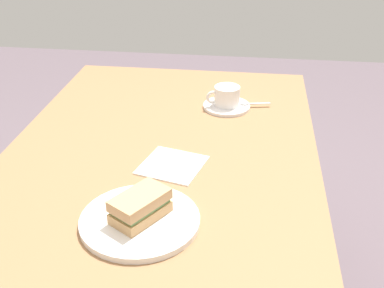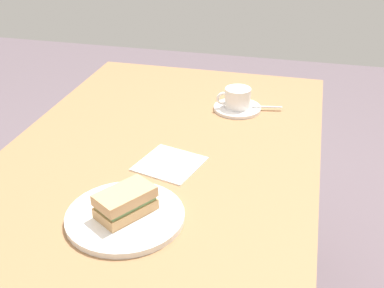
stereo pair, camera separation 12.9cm
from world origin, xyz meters
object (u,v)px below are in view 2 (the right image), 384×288
object	(u,v)px
sandwich_front	(125,202)
spoon	(261,107)
dining_table	(161,180)
sandwich_plate	(125,216)
napkin	(170,164)
coffee_saucer	(237,108)
coffee_cup	(237,97)

from	to	relation	value
sandwich_front	spoon	xyz separation A→B (m)	(0.63, -0.22, -0.03)
dining_table	sandwich_plate	distance (m)	0.31
spoon	napkin	size ratio (longest dim) A/B	0.66
dining_table	spoon	size ratio (longest dim) A/B	13.30
coffee_saucer	coffee_cup	xyz separation A→B (m)	(-0.00, 0.00, 0.04)
coffee_cup	napkin	world-z (taller)	coffee_cup
coffee_saucer	coffee_cup	size ratio (longest dim) A/B	1.41
spoon	coffee_saucer	bearing A→B (deg)	100.61
coffee_saucer	spoon	bearing A→B (deg)	-79.39
spoon	sandwich_plate	bearing A→B (deg)	161.04
sandwich_front	coffee_cup	size ratio (longest dim) A/B	1.35
dining_table	coffee_saucer	size ratio (longest dim) A/B	8.70
dining_table	napkin	world-z (taller)	napkin
sandwich_front	coffee_saucer	bearing A→B (deg)	-12.90
coffee_saucer	coffee_cup	world-z (taller)	coffee_cup
sandwich_front	spoon	size ratio (longest dim) A/B	1.46
sandwich_front	coffee_saucer	size ratio (longest dim) A/B	0.96
sandwich_plate	napkin	distance (m)	0.24
dining_table	spoon	xyz separation A→B (m)	(0.34, -0.23, 0.10)
sandwich_plate	sandwich_front	distance (m)	0.04
sandwich_plate	coffee_saucer	xyz separation A→B (m)	(0.62, -0.14, -0.00)
dining_table	coffee_saucer	xyz separation A→B (m)	(0.32, -0.16, 0.09)
sandwich_plate	coffee_saucer	bearing A→B (deg)	-13.02
coffee_saucer	napkin	size ratio (longest dim) A/B	1.01
coffee_cup	napkin	bearing A→B (deg)	163.40
sandwich_plate	coffee_cup	bearing A→B (deg)	-12.89
dining_table	coffee_cup	xyz separation A→B (m)	(0.32, -0.16, 0.13)
napkin	spoon	bearing A→B (deg)	-25.69
coffee_saucer	spoon	world-z (taller)	spoon
spoon	napkin	bearing A→B (deg)	154.31
coffee_saucer	sandwich_front	bearing A→B (deg)	167.10
sandwich_plate	napkin	world-z (taller)	sandwich_plate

